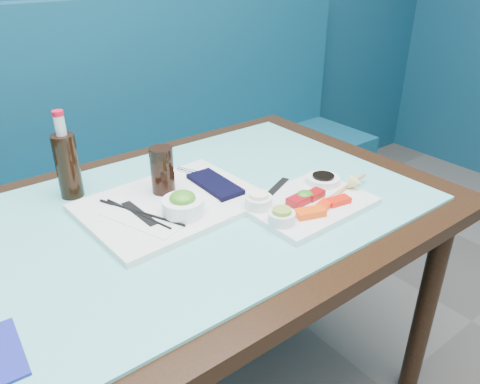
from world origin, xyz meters
TOP-DOWN VIEW (x-y plane):
  - booth_bench at (0.00, 2.29)m, footprint 3.00×0.56m
  - dining_table at (0.00, 1.45)m, footprint 1.40×0.90m
  - glass_top at (0.00, 1.45)m, footprint 1.22×0.76m
  - sashimi_plate at (0.26, 1.27)m, footprint 0.32×0.23m
  - salmon_left at (0.21, 1.22)m, footprint 0.08×0.06m
  - salmon_mid at (0.26, 1.22)m, footprint 0.06×0.04m
  - salmon_right at (0.31, 1.22)m, footprint 0.07×0.04m
  - tuna_left at (0.23, 1.28)m, footprint 0.06×0.04m
  - tuna_right at (0.29, 1.28)m, footprint 0.06×0.04m
  - seaweed_garnish at (0.26, 1.28)m, footprint 0.06×0.06m
  - ramekin_wasabi at (0.14, 1.24)m, footprint 0.07×0.07m
  - wasabi_fill at (0.14, 1.24)m, footprint 0.05×0.05m
  - ramekin_ginger at (0.14, 1.33)m, footprint 0.07×0.07m
  - ginger_fill at (0.14, 1.33)m, footprint 0.05×0.05m
  - soy_dish at (0.37, 1.32)m, footprint 0.09×0.09m
  - soy_fill at (0.37, 1.32)m, footprint 0.07×0.07m
  - lemon_wedge at (0.41, 1.24)m, footprint 0.05×0.05m
  - chopstick_sleeve at (0.25, 1.38)m, footprint 0.12×0.07m
  - wooden_chopstick_a at (0.37, 1.26)m, footprint 0.24×0.05m
  - wooden_chopstick_b at (0.38, 1.26)m, footprint 0.19×0.05m
  - serving_tray at (-0.01, 1.48)m, footprint 0.45×0.35m
  - paper_placemat at (-0.01, 1.48)m, footprint 0.35×0.30m
  - seaweed_bowl at (-0.02, 1.41)m, footprint 0.11×0.11m
  - seaweed_salad at (-0.02, 1.41)m, footprint 0.08×0.08m
  - cola_glass at (-0.00, 1.54)m, footprint 0.07×0.07m
  - navy_pouch at (0.12, 1.48)m, footprint 0.08×0.17m
  - fork at (0.11, 1.59)m, footprint 0.05×0.09m
  - black_chopstick_a at (-0.11, 1.47)m, footprint 0.06×0.22m
  - black_chopstick_b at (-0.11, 1.47)m, footprint 0.11×0.24m
  - tray_sleeve at (-0.11, 1.47)m, footprint 0.03×0.14m
  - cola_bottle_body at (-0.19, 1.70)m, footprint 0.06×0.06m
  - cola_bottle_neck at (-0.19, 1.70)m, footprint 0.03×0.03m
  - cola_bottle_cap at (-0.19, 1.70)m, footprint 0.04×0.04m

SIDE VIEW (x-z plane):
  - booth_bench at x=0.00m, z-range -0.21..0.96m
  - dining_table at x=0.00m, z-range 0.29..1.04m
  - glass_top at x=0.00m, z-range 0.75..0.76m
  - sashimi_plate at x=0.26m, z-range 0.76..0.77m
  - serving_tray at x=-0.01m, z-range 0.76..0.77m
  - paper_placemat at x=-0.01m, z-range 0.77..0.78m
  - chopstick_sleeve at x=0.25m, z-range 0.77..0.78m
  - tray_sleeve at x=-0.11m, z-range 0.77..0.78m
  - black_chopstick_a at x=-0.11m, z-range 0.77..0.78m
  - wooden_chopstick_b at x=0.38m, z-range 0.77..0.78m
  - black_chopstick_b at x=-0.11m, z-range 0.77..0.78m
  - wooden_chopstick_a at x=0.37m, z-range 0.77..0.78m
  - fork at x=0.11m, z-range 0.77..0.79m
  - navy_pouch at x=0.12m, z-range 0.77..0.79m
  - salmon_mid at x=0.26m, z-range 0.77..0.79m
  - salmon_right at x=0.31m, z-range 0.77..0.79m
  - tuna_right at x=0.29m, z-range 0.77..0.79m
  - salmon_left at x=0.21m, z-range 0.77..0.79m
  - soy_dish at x=0.37m, z-range 0.77..0.79m
  - tuna_left at x=0.23m, z-range 0.77..0.79m
  - seaweed_garnish at x=0.26m, z-range 0.77..0.80m
  - ramekin_wasabi at x=0.14m, z-range 0.77..0.80m
  - ramekin_ginger at x=0.14m, z-range 0.77..0.80m
  - seaweed_bowl at x=-0.02m, z-range 0.77..0.81m
  - lemon_wedge at x=0.41m, z-range 0.77..0.82m
  - soy_fill at x=0.37m, z-range 0.79..0.80m
  - wasabi_fill at x=0.14m, z-range 0.80..0.81m
  - ginger_fill at x=0.14m, z-range 0.80..0.81m
  - seaweed_salad at x=-0.02m, z-range 0.80..0.83m
  - cola_glass at x=0.00m, z-range 0.77..0.90m
  - cola_bottle_body at x=-0.19m, z-range 0.76..0.93m
  - cola_bottle_neck at x=-0.19m, z-range 0.93..0.98m
  - cola_bottle_cap at x=-0.19m, z-range 0.98..0.99m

